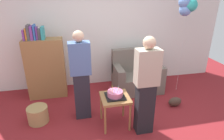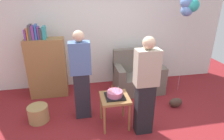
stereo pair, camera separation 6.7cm
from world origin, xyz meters
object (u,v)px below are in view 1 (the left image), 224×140
handbag (175,102)px  balloon_bunch (187,6)px  wicker_basket (38,115)px  person_blowing_candles (81,76)px  person_holding_cake (146,87)px  bookshelf (46,67)px  birthday_cake (115,94)px  side_table (115,101)px  couch (137,76)px

handbag → balloon_bunch: balloon_bunch is taller
balloon_bunch → wicker_basket: bearing=-169.1°
person_blowing_candles → person_holding_cake: (0.96, -0.62, 0.00)m
balloon_bunch → bookshelf: bearing=172.5°
person_blowing_candles → birthday_cake: bearing=-20.0°
person_holding_cake → birthday_cake: bearing=-23.3°
handbag → person_blowing_candles: bearing=178.4°
person_blowing_candles → handbag: size_ratio=5.82×
birthday_cake → handbag: bearing=13.3°
balloon_bunch → person_blowing_candles: bearing=-165.6°
birthday_cake → balloon_bunch: balloon_bunch is taller
side_table → person_holding_cake: bearing=-30.0°
person_holding_cake → balloon_bunch: bearing=-130.0°
birthday_cake → wicker_basket: bearing=165.0°
wicker_basket → handbag: size_ratio=1.29×
handbag → side_table: bearing=-166.7°
person_holding_cake → person_blowing_candles: bearing=-26.0°
bookshelf → birthday_cake: bearing=-47.0°
bookshelf → birthday_cake: 1.82m
birthday_cake → balloon_bunch: bearing=29.0°
person_blowing_candles → handbag: 2.01m
person_holding_cake → balloon_bunch: (1.27, 1.19, 1.10)m
person_blowing_candles → handbag: (1.87, -0.05, -0.73)m
wicker_basket → person_holding_cake: bearing=-19.0°
bookshelf → balloon_bunch: 3.22m
wicker_basket → balloon_bunch: size_ratio=0.17×
wicker_basket → balloon_bunch: balloon_bunch is taller
wicker_basket → handbag: wicker_basket is taller
side_table → balloon_bunch: size_ratio=0.27×
handbag → balloon_bunch: bearing=59.8°
person_blowing_candles → balloon_bunch: size_ratio=0.77×
birthday_cake → person_blowing_candles: person_blowing_candles is taller
person_holding_cake → wicker_basket: bearing=-12.3°
bookshelf → balloon_bunch: (2.94, -0.39, 1.24)m
couch → side_table: bearing=-123.8°
side_table → couch: bearing=56.2°
person_holding_cake → handbag: bearing=-141.2°
handbag → balloon_bunch: size_ratio=0.13×
bookshelf → person_blowing_candles: person_blowing_candles is taller
person_blowing_candles → couch: bearing=46.7°
person_blowing_candles → wicker_basket: person_blowing_candles is taller
couch → wicker_basket: 2.31m
couch → person_blowing_candles: 1.64m
couch → balloon_bunch: (0.90, -0.25, 1.59)m
bookshelf → person_blowing_candles: 1.21m
couch → balloon_bunch: balloon_bunch is taller
side_table → balloon_bunch: balloon_bunch is taller
couch → wicker_basket: (-2.14, -0.84, -0.19)m
bookshelf → side_table: 1.83m
side_table → handbag: bearing=13.3°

